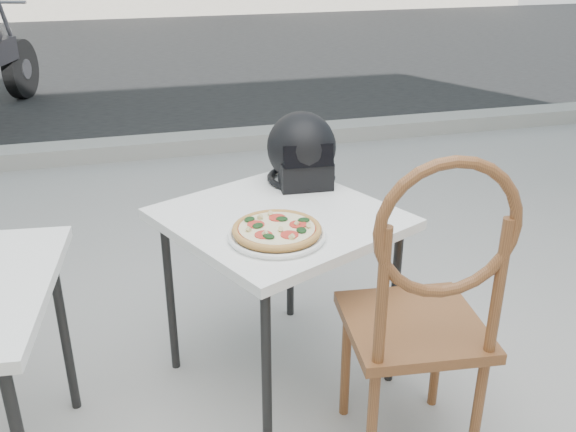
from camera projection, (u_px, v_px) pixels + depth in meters
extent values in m
plane|color=#A29E9A|center=(311.00, 405.00, 2.32)|extent=(80.00, 80.00, 0.00)
cube|color=black|center=(158.00, 57.00, 8.48)|extent=(30.00, 8.00, 0.00)
cube|color=#98968E|center=(198.00, 143.00, 4.94)|extent=(30.00, 0.25, 0.12)
cube|color=white|center=(280.00, 219.00, 2.22)|extent=(0.94, 0.94, 0.04)
cylinder|color=black|center=(267.00, 373.00, 1.99)|extent=(0.04, 0.04, 0.64)
cylinder|color=black|center=(394.00, 308.00, 2.33)|extent=(0.04, 0.04, 0.64)
cylinder|color=black|center=(170.00, 297.00, 2.40)|extent=(0.04, 0.04, 0.64)
cylinder|color=black|center=(290.00, 250.00, 2.74)|extent=(0.04, 0.04, 0.64)
cylinder|color=white|center=(277.00, 236.00, 2.04)|extent=(0.38, 0.38, 0.01)
torus|color=white|center=(277.00, 235.00, 2.04)|extent=(0.39, 0.39, 0.02)
cylinder|color=tan|center=(277.00, 231.00, 2.03)|extent=(0.32, 0.32, 0.01)
torus|color=tan|center=(277.00, 229.00, 2.03)|extent=(0.33, 0.33, 0.02)
cylinder|color=#AD1A13|center=(277.00, 229.00, 2.03)|extent=(0.29, 0.29, 0.00)
cylinder|color=#F7ECBD|center=(277.00, 228.00, 2.03)|extent=(0.28, 0.28, 0.00)
cylinder|color=red|center=(298.00, 224.00, 2.04)|extent=(0.06, 0.06, 0.00)
cylinder|color=red|center=(277.00, 218.00, 2.09)|extent=(0.06, 0.06, 0.00)
cylinder|color=red|center=(256.00, 224.00, 2.04)|extent=(0.06, 0.06, 0.00)
cylinder|color=red|center=(264.00, 235.00, 1.98)|extent=(0.06, 0.06, 0.00)
cylinder|color=red|center=(289.00, 235.00, 1.98)|extent=(0.06, 0.06, 0.00)
ellipsoid|color=black|center=(282.00, 219.00, 2.08)|extent=(0.04, 0.04, 0.01)
ellipsoid|color=black|center=(258.00, 226.00, 2.03)|extent=(0.05, 0.05, 0.01)
ellipsoid|color=black|center=(301.00, 230.00, 2.00)|extent=(0.04, 0.04, 0.01)
ellipsoid|color=black|center=(269.00, 236.00, 1.96)|extent=(0.05, 0.05, 0.01)
ellipsoid|color=black|center=(304.00, 220.00, 2.07)|extent=(0.04, 0.03, 0.01)
ellipsoid|color=black|center=(250.00, 219.00, 2.07)|extent=(0.05, 0.05, 0.01)
cylinder|color=#D5C582|center=(281.00, 229.00, 2.00)|extent=(0.02, 0.02, 0.02)
cylinder|color=#D5C582|center=(260.00, 217.00, 2.08)|extent=(0.03, 0.03, 0.02)
cylinder|color=#D5C582|center=(297.00, 223.00, 2.04)|extent=(0.03, 0.02, 0.02)
cylinder|color=#D5C582|center=(270.00, 213.00, 2.11)|extent=(0.02, 0.02, 0.02)
cylinder|color=#D5C582|center=(292.00, 237.00, 1.95)|extent=(0.03, 0.03, 0.02)
cylinder|color=#D5C582|center=(249.00, 229.00, 2.00)|extent=(0.03, 0.02, 0.02)
cylinder|color=#D5C582|center=(308.00, 226.00, 2.02)|extent=(0.02, 0.02, 0.02)
cylinder|color=#D5C582|center=(265.00, 233.00, 1.97)|extent=(0.03, 0.02, 0.02)
ellipsoid|color=black|center=(301.00, 147.00, 2.45)|extent=(0.28, 0.29, 0.27)
cube|color=black|center=(306.00, 175.00, 2.41)|extent=(0.20, 0.11, 0.11)
torus|color=black|center=(301.00, 177.00, 2.50)|extent=(0.28, 0.28, 0.02)
cube|color=black|center=(309.00, 156.00, 2.34)|extent=(0.19, 0.05, 0.09)
cube|color=brown|center=(413.00, 325.00, 1.97)|extent=(0.45, 0.45, 0.04)
cylinder|color=brown|center=(437.00, 352.00, 2.24)|extent=(0.04, 0.04, 0.45)
cylinder|color=brown|center=(346.00, 360.00, 2.20)|extent=(0.04, 0.04, 0.45)
cylinder|color=brown|center=(477.00, 416.00, 1.95)|extent=(0.04, 0.04, 0.45)
cylinder|color=brown|center=(372.00, 428.00, 1.90)|extent=(0.04, 0.04, 0.45)
cylinder|color=brown|center=(498.00, 290.00, 1.75)|extent=(0.04, 0.04, 0.43)
cylinder|color=brown|center=(382.00, 300.00, 1.70)|extent=(0.04, 0.04, 0.43)
torus|color=brown|center=(448.00, 230.00, 1.65)|extent=(0.40, 0.08, 0.40)
cylinder|color=black|center=(64.00, 331.00, 2.18)|extent=(0.04, 0.04, 0.65)
cylinder|color=black|center=(21.00, 69.00, 6.35)|extent=(0.29, 0.58, 0.58)
cylinder|color=slate|center=(21.00, 69.00, 6.35)|extent=(0.19, 0.22, 0.19)
cylinder|color=slate|center=(12.00, 38.00, 6.15)|extent=(0.14, 0.31, 0.68)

